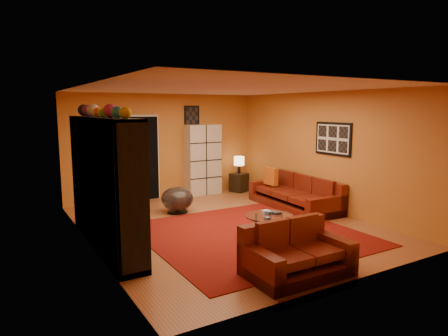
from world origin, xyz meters
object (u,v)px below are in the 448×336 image
coffee_table (269,218)px  side_table (239,182)px  storage_cabinet (203,160)px  tv (109,188)px  sofa (297,195)px  entertainment_unit (104,183)px  table_lamp (239,162)px  loveseat (294,253)px  bowl_chair (177,199)px

coffee_table → side_table: 4.04m
coffee_table → storage_cabinet: (0.74, 3.89, 0.54)m
tv → side_table: (4.17, 2.66, -0.72)m
coffee_table → sofa: bearing=38.2°
entertainment_unit → table_lamp: size_ratio=6.53×
tv → side_table: size_ratio=1.74×
sofa → storage_cabinet: (-1.17, 2.39, 0.63)m
sofa → loveseat: same height
tv → bowl_chair: 2.42m
table_lamp → bowl_chair: bearing=-152.8°
tv → sofa: tv is taller
sofa → storage_cabinet: bearing=119.6°
loveseat → storage_cabinet: (1.32, 5.22, 0.63)m
sofa → loveseat: size_ratio=1.70×
bowl_chair → loveseat: bearing=-89.1°
loveseat → bowl_chair: 3.77m
storage_cabinet → side_table: (0.97, -0.24, -0.66)m
side_table → table_lamp: 0.57m
tv → coffee_table: bearing=-112.1°
coffee_table → bowl_chair: 2.52m
storage_cabinet → coffee_table: bearing=-101.0°
table_lamp → coffee_table: bearing=-115.2°
sofa → side_table: bearing=98.7°
coffee_table → storage_cabinet: size_ratio=0.45×
coffee_table → table_lamp: table_lamp is taller
entertainment_unit → loveseat: entertainment_unit is taller
bowl_chair → side_table: (2.35, 1.21, -0.05)m
loveseat → storage_cabinet: bearing=-13.4°
bowl_chair → tv: bearing=-141.4°
entertainment_unit → tv: entertainment_unit is taller
entertainment_unit → loveseat: size_ratio=2.11×
storage_cabinet → side_table: storage_cabinet is taller
coffee_table → bowl_chair: size_ratio=1.20×
loveseat → bowl_chair: loveseat is taller
entertainment_unit → storage_cabinet: 4.29m
tv → side_table: tv is taller
entertainment_unit → bowl_chair: 2.42m
coffee_table → loveseat: bearing=-113.5°
tv → storage_cabinet: bearing=-47.8°
loveseat → table_lamp: table_lamp is taller
entertainment_unit → table_lamp: (4.22, 2.56, -0.23)m
tv → sofa: bearing=-83.3°
storage_cabinet → loveseat: bearing=-104.4°
tv → bowl_chair: size_ratio=1.26×
tv → loveseat: 3.06m
coffee_table → side_table: size_ratio=1.66×
table_lamp → tv: bearing=-147.5°
storage_cabinet → sofa: bearing=-64.1°
tv → table_lamp: tv is taller
sofa → bowl_chair: size_ratio=3.51×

